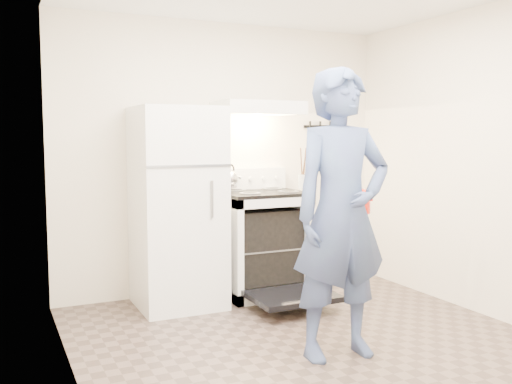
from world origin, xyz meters
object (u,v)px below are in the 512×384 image
at_px(refrigerator, 177,207).
at_px(tea_kettle, 229,177).
at_px(stove_body, 262,244).
at_px(person, 341,214).
at_px(dutch_oven, 349,203).

bearing_deg(refrigerator, tea_kettle, 21.17).
bearing_deg(tea_kettle, refrigerator, -158.83).
xyz_separation_m(stove_body, tea_kettle, (-0.24, 0.19, 0.62)).
bearing_deg(stove_body, refrigerator, -178.23).
xyz_separation_m(refrigerator, tea_kettle, (0.57, 0.22, 0.23)).
bearing_deg(person, stove_body, 86.16).
bearing_deg(person, refrigerator, 114.82).
xyz_separation_m(stove_body, dutch_oven, (0.13, -1.21, 0.51)).
height_order(tea_kettle, person, person).
xyz_separation_m(tea_kettle, person, (0.06, -1.77, -0.13)).
distance_m(tea_kettle, dutch_oven, 1.46).
relative_size(refrigerator, tea_kettle, 6.71).
bearing_deg(tea_kettle, dutch_oven, -75.33).
bearing_deg(dutch_oven, person, -130.35).
bearing_deg(refrigerator, stove_body, 1.77).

